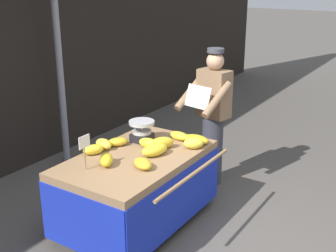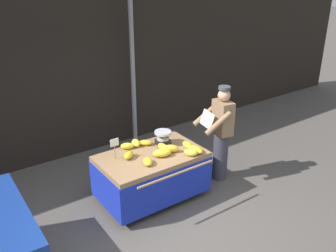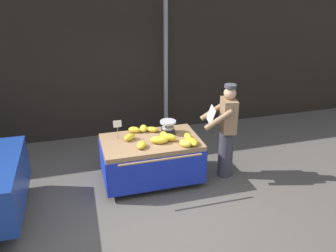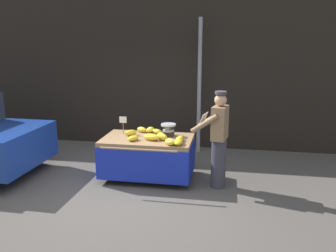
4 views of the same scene
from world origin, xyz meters
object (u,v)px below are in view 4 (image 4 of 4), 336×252
banana_cart (148,149)px  banana_bunch_6 (178,142)px  banana_bunch_8 (170,142)px  banana_bunch_9 (150,130)px  weighing_scale (168,130)px  banana_bunch_7 (162,137)px  banana_bunch_3 (151,137)px  banana_bunch_10 (160,135)px  vendor_person (218,139)px  banana_bunch_0 (133,138)px  banana_bunch_5 (157,131)px  price_sign (123,121)px  banana_bunch_4 (142,130)px  banana_bunch_2 (180,139)px  banana_bunch_1 (131,133)px  street_pole (199,87)px

banana_cart → banana_bunch_6: bearing=-28.6°
banana_bunch_8 → banana_bunch_9: size_ratio=0.99×
banana_bunch_8 → weighing_scale: bearing=102.5°
banana_bunch_7 → banana_bunch_3: bearing=-169.6°
weighing_scale → banana_bunch_10: weighing_scale is taller
banana_cart → banana_bunch_10: 0.36m
vendor_person → banana_bunch_8: bearing=-165.9°
banana_bunch_0 → banana_bunch_7: 0.52m
banana_bunch_5 → vendor_person: (1.20, -0.51, 0.04)m
banana_bunch_7 → banana_bunch_9: banana_bunch_7 is taller
banana_bunch_3 → banana_bunch_9: banana_bunch_3 is taller
price_sign → banana_bunch_3: size_ratio=1.15×
price_sign → banana_bunch_6: price_sign is taller
weighing_scale → banana_bunch_5: bearing=151.1°
banana_bunch_3 → banana_bunch_5: banana_bunch_3 is taller
weighing_scale → banana_bunch_0: weighing_scale is taller
price_sign → banana_bunch_7: 0.90m
banana_bunch_5 → banana_cart: bearing=-108.1°
banana_cart → banana_bunch_4: banana_bunch_4 is taller
banana_bunch_2 → banana_bunch_8: banana_bunch_8 is taller
banana_bunch_5 → price_sign: bearing=-168.3°
banana_bunch_3 → banana_bunch_8: (0.38, -0.24, -0.00)m
price_sign → banana_bunch_3: (0.63, -0.35, -0.19)m
banana_bunch_1 → banana_bunch_0: bearing=-67.8°
banana_bunch_3 → banana_bunch_8: 0.45m
banana_bunch_8 → banana_bunch_3: bearing=148.2°
banana_bunch_10 → banana_bunch_4: bearing=140.4°
weighing_scale → banana_bunch_4: bearing=160.9°
banana_bunch_5 → banana_bunch_9: bearing=154.4°
street_pole → banana_bunch_2: street_pole is taller
banana_cart → banana_bunch_9: (-0.04, 0.40, 0.27)m
banana_bunch_0 → banana_bunch_10: bearing=29.2°
price_sign → banana_bunch_6: (1.15, -0.54, -0.20)m
banana_bunch_1 → banana_bunch_6: banana_bunch_1 is taller
price_sign → banana_bunch_8: size_ratio=1.58×
banana_bunch_4 → banana_bunch_10: banana_bunch_10 is taller
banana_bunch_2 → banana_bunch_6: size_ratio=0.85×
banana_bunch_7 → banana_bunch_6: bearing=-34.6°
weighing_scale → banana_bunch_10: size_ratio=1.19×
banana_bunch_6 → banana_bunch_10: (-0.39, 0.36, 0.01)m
weighing_scale → banana_bunch_8: size_ratio=1.30×
price_sign → banana_bunch_7: size_ratio=1.36×
banana_bunch_1 → banana_bunch_7: (0.65, -0.21, 0.01)m
banana_cart → banana_bunch_1: banana_bunch_1 is taller
weighing_scale → banana_bunch_0: 0.71m
banana_bunch_8 → banana_bunch_6: bearing=18.7°
banana_bunch_5 → banana_bunch_10: (0.13, -0.31, 0.01)m
banana_bunch_6 → banana_bunch_9: bearing=131.9°
price_sign → banana_bunch_9: size_ratio=1.57×
weighing_scale → banana_bunch_1: weighing_scale is taller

